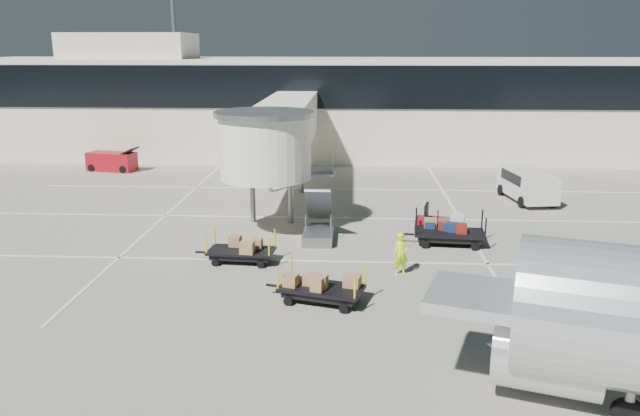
{
  "coord_description": "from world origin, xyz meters",
  "views": [
    {
      "loc": [
        0.17,
        -23.43,
        9.03
      ],
      "look_at": [
        -1.23,
        3.45,
        2.0
      ],
      "focal_mm": 35.0,
      "sensor_mm": 36.0,
      "label": 1
    }
  ],
  "objects_px": {
    "box_cart_far": "(243,251)",
    "belt_loader": "(112,162)",
    "suitcase_cart": "(450,234)",
    "baggage_tug": "(441,224)",
    "ground_worker": "(401,254)",
    "box_cart_near": "(322,288)",
    "minivan": "(526,183)"
  },
  "relations": [
    {
      "from": "box_cart_near",
      "to": "belt_loader",
      "type": "height_order",
      "value": "belt_loader"
    },
    {
      "from": "box_cart_near",
      "to": "box_cart_far",
      "type": "xyz_separation_m",
      "value": [
        -3.57,
        4.09,
        -0.03
      ]
    },
    {
      "from": "ground_worker",
      "to": "minivan",
      "type": "height_order",
      "value": "minivan"
    },
    {
      "from": "box_cart_near",
      "to": "ground_worker",
      "type": "height_order",
      "value": "ground_worker"
    },
    {
      "from": "box_cart_near",
      "to": "minivan",
      "type": "relative_size",
      "value": 0.75
    },
    {
      "from": "suitcase_cart",
      "to": "belt_loader",
      "type": "relative_size",
      "value": 1.02
    },
    {
      "from": "ground_worker",
      "to": "belt_loader",
      "type": "distance_m",
      "value": 28.67
    },
    {
      "from": "suitcase_cart",
      "to": "minivan",
      "type": "height_order",
      "value": "minivan"
    },
    {
      "from": "suitcase_cart",
      "to": "minivan",
      "type": "xyz_separation_m",
      "value": [
        5.83,
        8.94,
        0.54
      ]
    },
    {
      "from": "box_cart_far",
      "to": "belt_loader",
      "type": "relative_size",
      "value": 0.89
    },
    {
      "from": "box_cart_far",
      "to": "belt_loader",
      "type": "xyz_separation_m",
      "value": [
        -13.19,
        19.58,
        0.18
      ]
    },
    {
      "from": "suitcase_cart",
      "to": "ground_worker",
      "type": "bearing_deg",
      "value": -117.42
    },
    {
      "from": "box_cart_near",
      "to": "baggage_tug",
      "type": "bearing_deg",
      "value": 73.45
    },
    {
      "from": "suitcase_cart",
      "to": "ground_worker",
      "type": "distance_m",
      "value": 4.78
    },
    {
      "from": "box_cart_far",
      "to": "baggage_tug",
      "type": "bearing_deg",
      "value": 30.8
    },
    {
      "from": "box_cart_far",
      "to": "ground_worker",
      "type": "xyz_separation_m",
      "value": [
        6.63,
        -1.12,
        0.37
      ]
    },
    {
      "from": "belt_loader",
      "to": "baggage_tug",
      "type": "bearing_deg",
      "value": -23.83
    },
    {
      "from": "baggage_tug",
      "to": "minivan",
      "type": "height_order",
      "value": "minivan"
    },
    {
      "from": "box_cart_near",
      "to": "box_cart_far",
      "type": "height_order",
      "value": "box_cart_near"
    },
    {
      "from": "suitcase_cart",
      "to": "box_cart_near",
      "type": "distance_m",
      "value": 8.97
    },
    {
      "from": "suitcase_cart",
      "to": "box_cart_far",
      "type": "xyz_separation_m",
      "value": [
        -9.19,
        -2.91,
        -0.04
      ]
    },
    {
      "from": "box_cart_far",
      "to": "ground_worker",
      "type": "bearing_deg",
      "value": -5.19
    },
    {
      "from": "suitcase_cart",
      "to": "belt_loader",
      "type": "distance_m",
      "value": 27.91
    },
    {
      "from": "suitcase_cart",
      "to": "box_cart_near",
      "type": "height_order",
      "value": "suitcase_cart"
    },
    {
      "from": "box_cart_near",
      "to": "box_cart_far",
      "type": "bearing_deg",
      "value": 146.97
    },
    {
      "from": "box_cart_near",
      "to": "box_cart_far",
      "type": "relative_size",
      "value": 1.07
    },
    {
      "from": "ground_worker",
      "to": "belt_loader",
      "type": "xyz_separation_m",
      "value": [
        -19.83,
        20.7,
        -0.19
      ]
    },
    {
      "from": "baggage_tug",
      "to": "box_cart_near",
      "type": "distance_m",
      "value": 10.11
    },
    {
      "from": "suitcase_cart",
      "to": "box_cart_near",
      "type": "xyz_separation_m",
      "value": [
        -5.62,
        -6.99,
        -0.01
      ]
    },
    {
      "from": "box_cart_near",
      "to": "ground_worker",
      "type": "bearing_deg",
      "value": 59.88
    },
    {
      "from": "box_cart_far",
      "to": "ground_worker",
      "type": "height_order",
      "value": "ground_worker"
    },
    {
      "from": "suitcase_cart",
      "to": "baggage_tug",
      "type": "bearing_deg",
      "value": 102.47
    }
  ]
}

